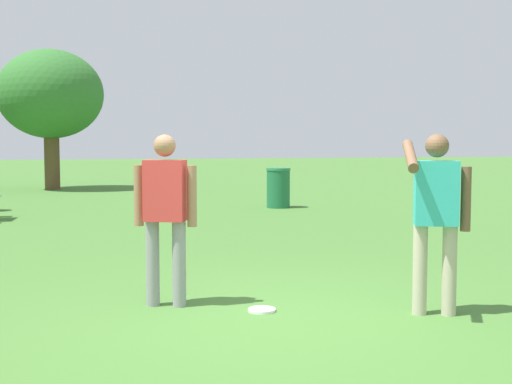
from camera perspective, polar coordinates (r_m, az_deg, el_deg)
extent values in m
plane|color=#447530|center=(5.79, 1.00, -11.36)|extent=(120.00, 120.00, 0.00)
cylinder|color=gray|center=(6.43, -8.92, -6.10)|extent=(0.13, 0.13, 0.82)
cylinder|color=gray|center=(6.36, -6.66, -6.19)|extent=(0.13, 0.13, 0.82)
cube|color=#D83838|center=(6.30, -7.86, 0.13)|extent=(0.43, 0.35, 0.58)
sphere|color=#9E7051|center=(6.29, -7.90, 3.99)|extent=(0.21, 0.21, 0.21)
cylinder|color=#9E7051|center=(6.38, -10.11, -0.30)|extent=(0.09, 0.09, 0.58)
cylinder|color=#9E7051|center=(6.24, -5.55, -0.35)|extent=(0.09, 0.09, 0.58)
cylinder|color=#B7AD93|center=(6.25, 16.36, -6.52)|extent=(0.13, 0.13, 0.82)
cylinder|color=#B7AD93|center=(6.21, 13.97, -6.53)|extent=(0.13, 0.13, 0.82)
cube|color=#33B2AD|center=(6.14, 15.30, -0.09)|extent=(0.43, 0.35, 0.58)
sphere|color=brown|center=(6.12, 15.37, 3.87)|extent=(0.21, 0.21, 0.21)
cylinder|color=brown|center=(6.19, 17.67, -0.58)|extent=(0.09, 0.09, 0.58)
cylinder|color=brown|center=(5.82, 13.19, 3.07)|extent=(0.30, 0.57, 0.28)
cylinder|color=white|center=(6.22, 0.51, -10.15)|extent=(0.26, 0.26, 0.03)
cylinder|color=#1E663D|center=(15.90, 1.94, 0.25)|extent=(0.56, 0.56, 0.90)
cylinder|color=#287A4B|center=(15.88, 1.94, 1.98)|extent=(0.59, 0.59, 0.06)
cylinder|color=brown|center=(23.11, -17.21, 2.96)|extent=(0.50, 0.50, 2.23)
ellipsoid|color=#33702D|center=(23.16, -17.33, 8.09)|extent=(3.47, 3.47, 2.95)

